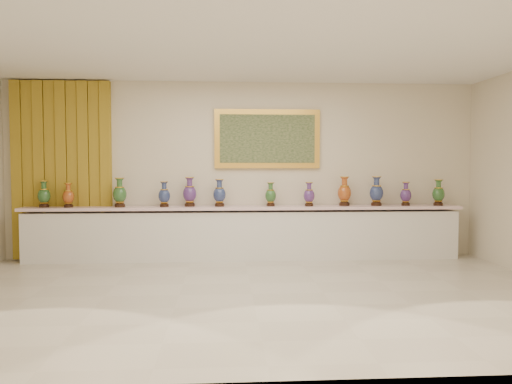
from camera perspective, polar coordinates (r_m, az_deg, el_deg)
ground at (r=6.26m, az=-0.47°, el=-11.57°), size 8.00×8.00×0.00m
room at (r=8.76m, az=-17.85°, el=2.93°), size 8.00×8.00×8.00m
counter at (r=8.40m, az=-1.33°, el=-4.78°), size 7.28×0.48×0.90m
vase_0 at (r=8.81m, az=-23.07°, el=-0.36°), size 0.23×0.23×0.43m
vase_1 at (r=8.67m, az=-20.65°, el=-0.46°), size 0.21×0.21×0.40m
vase_2 at (r=8.45m, az=-15.30°, el=-0.21°), size 0.27×0.27×0.48m
vase_3 at (r=8.35m, az=-10.45°, el=-0.39°), size 0.26×0.26×0.42m
vase_4 at (r=8.37m, az=-7.59°, el=-0.15°), size 0.29×0.29×0.49m
vase_5 at (r=8.32m, az=-4.20°, el=-0.25°), size 0.27×0.27×0.45m
vase_6 at (r=8.38m, az=1.68°, el=-0.39°), size 0.22×0.22×0.40m
vase_7 at (r=8.40m, az=6.09°, el=-0.39°), size 0.25×0.25×0.40m
vase_8 at (r=8.57m, az=10.07°, el=-0.07°), size 0.27×0.27×0.50m
vase_9 at (r=8.68m, az=13.60°, el=-0.06°), size 0.28×0.28×0.50m
vase_10 at (r=8.86m, az=16.74°, el=-0.32°), size 0.23×0.23×0.40m
vase_11 at (r=9.04m, az=20.13°, el=-0.20°), size 0.24×0.24×0.44m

